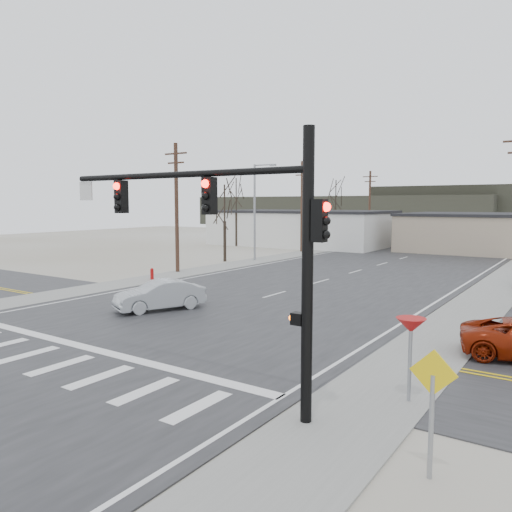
% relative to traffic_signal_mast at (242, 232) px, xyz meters
% --- Properties ---
extents(ground, '(140.00, 140.00, 0.00)m').
position_rel_traffic_signal_mast_xyz_m(ground, '(-7.89, 6.20, -4.67)').
color(ground, beige).
rests_on(ground, ground).
extents(main_road, '(18.00, 110.00, 0.05)m').
position_rel_traffic_signal_mast_xyz_m(main_road, '(-7.89, 21.20, -4.65)').
color(main_road, '#232325').
rests_on(main_road, ground).
extents(cross_road, '(90.00, 10.00, 0.04)m').
position_rel_traffic_signal_mast_xyz_m(cross_road, '(-7.89, 6.20, -4.65)').
color(cross_road, '#232325').
rests_on(cross_road, ground).
extents(sidewalk_left, '(3.00, 90.00, 0.06)m').
position_rel_traffic_signal_mast_xyz_m(sidewalk_left, '(-18.49, 26.20, -4.64)').
color(sidewalk_left, gray).
rests_on(sidewalk_left, ground).
extents(sidewalk_right, '(3.00, 90.00, 0.06)m').
position_rel_traffic_signal_mast_xyz_m(sidewalk_right, '(2.71, 26.20, -4.64)').
color(sidewalk_right, gray).
rests_on(sidewalk_right, ground).
extents(traffic_signal_mast, '(8.95, 0.43, 7.20)m').
position_rel_traffic_signal_mast_xyz_m(traffic_signal_mast, '(0.00, 0.00, 0.00)').
color(traffic_signal_mast, black).
rests_on(traffic_signal_mast, ground).
extents(fire_hydrant, '(0.24, 0.24, 0.87)m').
position_rel_traffic_signal_mast_xyz_m(fire_hydrant, '(-18.09, 14.20, -4.22)').
color(fire_hydrant, '#A50C0C').
rests_on(fire_hydrant, ground).
extents(yield_sign, '(0.80, 0.80, 2.35)m').
position_rel_traffic_signal_mast_xyz_m(yield_sign, '(3.61, 2.70, -2.61)').
color(yield_sign, gray).
rests_on(yield_sign, ground).
extents(diamond_sign, '(0.92, 0.10, 2.61)m').
position_rel_traffic_signal_mast_xyz_m(diamond_sign, '(5.11, -0.80, -3.07)').
color(diamond_sign, gray).
rests_on(diamond_sign, ground).
extents(building_left_far, '(22.30, 12.30, 4.50)m').
position_rel_traffic_signal_mast_xyz_m(building_left_far, '(-23.89, 46.20, -2.42)').
color(building_left_far, silver).
rests_on(building_left_far, ground).
extents(upole_left_b, '(2.20, 0.30, 10.00)m').
position_rel_traffic_signal_mast_xyz_m(upole_left_b, '(-19.39, 18.20, 0.55)').
color(upole_left_b, '#493022').
rests_on(upole_left_b, ground).
extents(upole_left_c, '(2.20, 0.30, 10.00)m').
position_rel_traffic_signal_mast_xyz_m(upole_left_c, '(-19.39, 38.20, 0.55)').
color(upole_left_c, '#493022').
rests_on(upole_left_c, ground).
extents(upole_left_d, '(2.20, 0.30, 10.00)m').
position_rel_traffic_signal_mast_xyz_m(upole_left_d, '(-19.39, 58.20, 0.55)').
color(upole_left_d, '#493022').
rests_on(upole_left_d, ground).
extents(streetlight_main, '(2.40, 0.25, 9.00)m').
position_rel_traffic_signal_mast_xyz_m(streetlight_main, '(-18.69, 28.20, 0.41)').
color(streetlight_main, gray).
rests_on(streetlight_main, ground).
extents(tree_left_near, '(3.30, 3.30, 7.35)m').
position_rel_traffic_signal_mast_xyz_m(tree_left_near, '(-20.89, 26.20, 0.55)').
color(tree_left_near, '#2E241C').
rests_on(tree_left_near, ground).
extents(tree_left_far, '(3.96, 3.96, 8.82)m').
position_rel_traffic_signal_mast_xyz_m(tree_left_far, '(-21.89, 52.20, 1.61)').
color(tree_left_far, '#2E241C').
rests_on(tree_left_far, ground).
extents(tree_left_mid, '(3.96, 3.96, 8.82)m').
position_rel_traffic_signal_mast_xyz_m(tree_left_mid, '(-29.89, 40.20, 1.61)').
color(tree_left_mid, '#2E241C').
rests_on(tree_left_mid, ground).
extents(hill_left, '(70.00, 18.00, 7.00)m').
position_rel_traffic_signal_mast_xyz_m(hill_left, '(-42.89, 98.20, -1.17)').
color(hill_left, '#333026').
rests_on(hill_left, ground).
extents(sedan_crossing, '(3.33, 4.75, 1.49)m').
position_rel_traffic_signal_mast_xyz_m(sedan_crossing, '(-10.45, 7.35, -3.88)').
color(sedan_crossing, '#A4A9AF').
rests_on(sedan_crossing, main_road).
extents(car_far_a, '(2.25, 4.83, 1.36)m').
position_rel_traffic_signal_mast_xyz_m(car_far_a, '(-1.67, 46.90, -3.95)').
color(car_far_a, black).
rests_on(car_far_a, main_road).
extents(car_far_b, '(1.91, 4.26, 1.42)m').
position_rel_traffic_signal_mast_xyz_m(car_far_b, '(-12.33, 65.61, -3.92)').
color(car_far_b, black).
rests_on(car_far_b, main_road).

